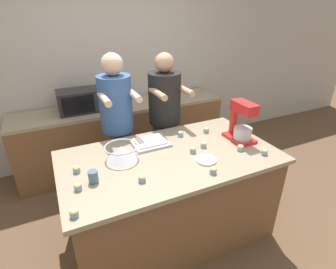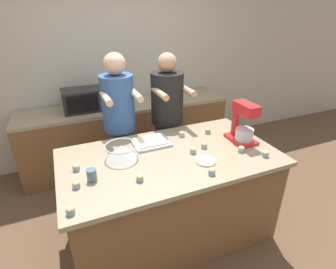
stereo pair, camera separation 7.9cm
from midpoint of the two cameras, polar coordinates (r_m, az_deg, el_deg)
name	(u,v)px [view 1 (the left image)]	position (r m, az deg, el deg)	size (l,w,h in m)	color
ground_plane	(170,230)	(2.86, -0.37, -20.17)	(16.00, 16.00, 0.00)	brown
back_wall	(112,65)	(3.80, -12.64, 14.56)	(10.00, 0.06, 2.70)	#B2ADA3
island_counter	(170,196)	(2.56, -0.40, -13.18)	(1.89, 1.04, 0.90)	brown
back_counter	(125,134)	(3.76, -10.03, 0.00)	(2.80, 0.60, 0.88)	brown
person_left	(118,130)	(2.84, -11.58, 0.98)	(0.35, 0.51, 1.69)	brown
person_right	(165,123)	(3.01, -1.46, 2.43)	(0.37, 0.52, 1.65)	#33384C
stand_mixer	(241,124)	(2.58, 14.81, 2.31)	(0.20, 0.30, 0.39)	red
mixing_bowl	(122,152)	(2.26, -11.05, -3.75)	(0.29, 0.29, 0.12)	#BCBCC1
baking_tray	(150,142)	(2.48, -4.79, -1.72)	(0.34, 0.27, 0.04)	#BCBCC1
microwave_oven	(81,101)	(3.46, -19.11, 6.98)	(0.54, 0.33, 0.27)	black
drinking_glass	(93,177)	(2.03, -17.06, -8.81)	(0.07, 0.07, 0.10)	slate
small_plate	(206,160)	(2.24, 7.31, -5.54)	(0.17, 0.17, 0.02)	white
cupcake_0	(204,145)	(2.43, 6.83, -2.19)	(0.06, 0.06, 0.06)	#759EC6
cupcake_1	(76,169)	(2.20, -20.30, -7.12)	(0.06, 0.06, 0.06)	#759EC6
cupcake_2	(213,170)	(2.08, 8.73, -7.71)	(0.06, 0.06, 0.06)	#759EC6
cupcake_3	(240,148)	(2.44, 14.60, -2.80)	(0.06, 0.06, 0.06)	#759EC6
cupcake_4	(265,152)	(2.44, 19.40, -3.57)	(0.06, 0.06, 0.06)	#759EC6
cupcake_5	(142,178)	(1.98, -6.86, -9.45)	(0.06, 0.06, 0.06)	#759EC6
cupcake_6	(206,130)	(2.72, 7.48, 0.97)	(0.06, 0.06, 0.06)	#759EC6
cupcake_7	(181,134)	(2.62, 1.88, 0.18)	(0.06, 0.06, 0.06)	#759EC6
cupcake_8	(193,150)	(2.34, 4.51, -3.34)	(0.06, 0.06, 0.06)	#759EC6
cupcake_9	(78,187)	(2.00, -20.15, -10.61)	(0.06, 0.06, 0.06)	#759EC6
cupcake_10	(74,213)	(1.79, -21.04, -15.66)	(0.06, 0.06, 0.06)	#759EC6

